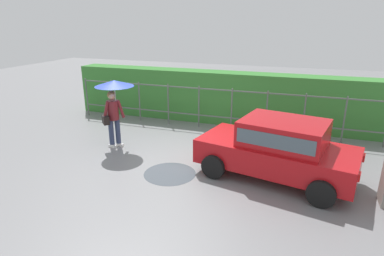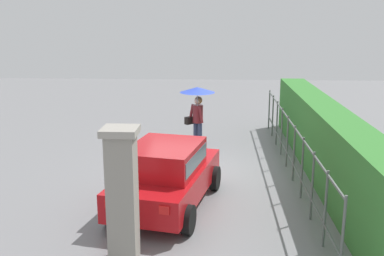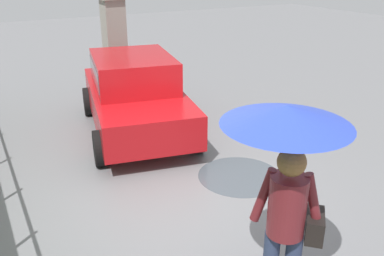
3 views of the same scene
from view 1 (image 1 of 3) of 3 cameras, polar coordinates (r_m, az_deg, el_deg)
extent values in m
plane|color=slate|center=(9.23, -1.11, -5.09)|extent=(40.00, 40.00, 0.00)
cube|color=#B71116|center=(8.13, 14.51, -4.64)|extent=(3.96, 2.36, 0.60)
cube|color=#B71116|center=(7.88, 15.89, -0.82)|extent=(2.15, 1.80, 0.60)
cube|color=#4C5B66|center=(7.87, 15.90, -0.69)|extent=(2.01, 1.79, 0.33)
cylinder|color=black|center=(7.94, 3.82, -6.84)|extent=(0.62, 0.30, 0.60)
cylinder|color=black|center=(9.34, 8.60, -3.00)|extent=(0.62, 0.30, 0.60)
cylinder|color=black|center=(7.28, 21.87, -10.75)|extent=(0.62, 0.30, 0.60)
cylinder|color=black|center=(8.79, 23.84, -5.88)|extent=(0.62, 0.30, 0.60)
cube|color=red|center=(7.31, 27.40, -7.63)|extent=(0.10, 0.21, 0.16)
cube|color=red|center=(8.33, 28.06, -4.63)|extent=(0.10, 0.21, 0.16)
cylinder|color=#2D3856|center=(10.14, -12.96, -0.75)|extent=(0.15, 0.15, 0.86)
cylinder|color=#2D3856|center=(10.10, -14.06, -0.91)|extent=(0.15, 0.15, 0.86)
cube|color=white|center=(10.22, -12.72, -2.91)|extent=(0.26, 0.10, 0.08)
cube|color=white|center=(10.18, -13.81, -3.08)|extent=(0.26, 0.10, 0.08)
cylinder|color=maroon|center=(9.91, -13.82, 3.10)|extent=(0.34, 0.34, 0.58)
sphere|color=#DBAD89|center=(9.81, -14.01, 5.52)|extent=(0.22, 0.22, 0.22)
sphere|color=olive|center=(9.83, -14.06, 5.67)|extent=(0.25, 0.25, 0.25)
cylinder|color=maroon|center=(9.87, -12.48, 3.32)|extent=(0.22, 0.22, 0.56)
cylinder|color=maroon|center=(9.78, -14.98, 2.99)|extent=(0.22, 0.22, 0.56)
cylinder|color=#B2B2B7|center=(9.75, -13.38, 4.98)|extent=(0.02, 0.02, 0.77)
cone|color=blue|center=(9.65, -13.59, 7.70)|extent=(1.13, 1.13, 0.17)
cube|color=black|center=(9.81, -15.03, 1.39)|extent=(0.36, 0.35, 0.24)
cylinder|color=#59605B|center=(13.76, -18.06, 5.26)|extent=(0.05, 0.05, 1.50)
cylinder|color=#59605B|center=(13.08, -13.88, 4.98)|extent=(0.05, 0.05, 1.50)
cylinder|color=#59605B|center=(12.48, -9.26, 4.64)|extent=(0.05, 0.05, 1.50)
cylinder|color=#59605B|center=(11.97, -4.22, 4.23)|extent=(0.05, 0.05, 1.50)
cylinder|color=#59605B|center=(11.55, 1.22, 3.76)|extent=(0.05, 0.05, 1.50)
cylinder|color=#59605B|center=(11.25, 7.00, 3.22)|extent=(0.05, 0.05, 1.50)
cylinder|color=#59605B|center=(11.07, 13.02, 2.61)|extent=(0.05, 0.05, 1.50)
cylinder|color=#59605B|center=(11.02, 19.17, 1.97)|extent=(0.05, 0.05, 1.50)
cylinder|color=#59605B|center=(11.09, 25.31, 1.31)|extent=(0.05, 0.05, 1.50)
cube|color=#59605B|center=(11.23, 4.15, 6.80)|extent=(10.72, 0.03, 0.04)
cube|color=#59605B|center=(11.47, 4.04, 2.05)|extent=(10.72, 0.03, 0.04)
cube|color=#387F33|center=(12.19, 5.24, 5.44)|extent=(11.72, 0.90, 1.90)
cylinder|color=#4C545B|center=(8.27, -3.94, -8.04)|extent=(1.32, 1.32, 0.00)
camera|label=2|loc=(12.59, 68.06, 9.34)|focal=42.46mm
camera|label=3|loc=(12.76, -17.96, 15.36)|focal=38.64mm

